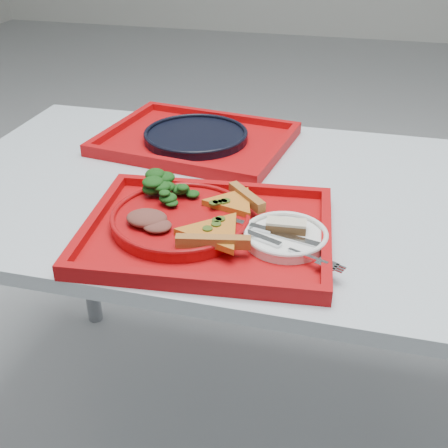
{
  "coord_description": "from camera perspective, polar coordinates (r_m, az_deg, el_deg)",
  "views": [
    {
      "loc": [
        0.1,
        -1.06,
        1.3
      ],
      "look_at": [
        -0.12,
        -0.2,
        0.78
      ],
      "focal_mm": 45.0,
      "sensor_mm": 36.0,
      "label": 1
    }
  ],
  "objects": [
    {
      "name": "side_plate",
      "position": [
        1.01,
        6.27,
        -1.42
      ],
      "size": [
        0.15,
        0.15,
        0.01
      ],
      "primitive_type": "cylinder",
      "color": "white",
      "rests_on": "tray_main"
    },
    {
      "name": "fork",
      "position": [
        0.96,
        6.51,
        -2.46
      ],
      "size": [
        0.18,
        0.09,
        0.01
      ],
      "primitive_type": "cube",
      "rotation": [
        0.0,
        0.0,
        -0.39
      ],
      "color": "silver",
      "rests_on": "side_plate"
    },
    {
      "name": "pizza_slice_a",
      "position": [
        0.98,
        -0.97,
        -0.67
      ],
      "size": [
        0.15,
        0.17,
        0.02
      ],
      "primitive_type": null,
      "rotation": [
        0.0,
        0.0,
        1.77
      ],
      "color": "gold",
      "rests_on": "dinner_plate"
    },
    {
      "name": "knife",
      "position": [
        1.0,
        5.65,
        -0.97
      ],
      "size": [
        0.18,
        0.06,
        0.01
      ],
      "primitive_type": "cube",
      "rotation": [
        0.0,
        0.0,
        -0.25
      ],
      "color": "silver",
      "rests_on": "side_plate"
    },
    {
      "name": "tray_far",
      "position": [
        1.44,
        -2.86,
        8.31
      ],
      "size": [
        0.49,
        0.41,
        0.01
      ],
      "primitive_type": "cube",
      "rotation": [
        0.0,
        0.0,
        -0.14
      ],
      "color": "#A8080B",
      "rests_on": "table"
    },
    {
      "name": "dessert_bar",
      "position": [
        1.01,
        6.35,
        -0.18
      ],
      "size": [
        0.07,
        0.03,
        0.02
      ],
      "rotation": [
        0.0,
        0.0,
        0.08
      ],
      "color": "#532F1B",
      "rests_on": "side_plate"
    },
    {
      "name": "ground",
      "position": [
        1.68,
        6.02,
        -20.3
      ],
      "size": [
        10.0,
        10.0,
        0.0
      ],
      "primitive_type": "plane",
      "color": "#9A9CA2",
      "rests_on": "ground"
    },
    {
      "name": "salad_heap",
      "position": [
        1.11,
        -5.41,
        3.82
      ],
      "size": [
        0.1,
        0.09,
        0.05
      ],
      "primitive_type": "ellipsoid",
      "color": "black",
      "rests_on": "dinner_plate"
    },
    {
      "name": "tray_main",
      "position": [
        1.04,
        -1.67,
        -0.99
      ],
      "size": [
        0.48,
        0.39,
        0.01
      ],
      "primitive_type": "cube",
      "rotation": [
        0.0,
        0.0,
        0.1
      ],
      "color": "#A8080B",
      "rests_on": "table"
    },
    {
      "name": "meat_portion",
      "position": [
        1.03,
        -7.85,
        0.6
      ],
      "size": [
        0.08,
        0.06,
        0.02
      ],
      "primitive_type": "ellipsoid",
      "color": "brown",
      "rests_on": "dinner_plate"
    },
    {
      "name": "pizza_slice_b",
      "position": [
        1.08,
        0.95,
        2.39
      ],
      "size": [
        0.16,
        0.16,
        0.02
      ],
      "primitive_type": null,
      "rotation": [
        0.0,
        0.0,
        3.91
      ],
      "color": "gold",
      "rests_on": "dinner_plate"
    },
    {
      "name": "table",
      "position": [
        1.23,
        7.71,
        -0.13
      ],
      "size": [
        1.6,
        0.8,
        0.75
      ],
      "color": "#ACB6C1",
      "rests_on": "ground"
    },
    {
      "name": "navy_plate",
      "position": [
        1.43,
        -2.87,
        8.83
      ],
      "size": [
        0.26,
        0.26,
        0.02
      ],
      "primitive_type": "cylinder",
      "color": "black",
      "rests_on": "tray_far"
    },
    {
      "name": "dinner_plate",
      "position": [
        1.06,
        -4.42,
        0.36
      ],
      "size": [
        0.26,
        0.26,
        0.02
      ],
      "primitive_type": "cylinder",
      "color": "#A00A0D",
      "rests_on": "tray_main"
    }
  ]
}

